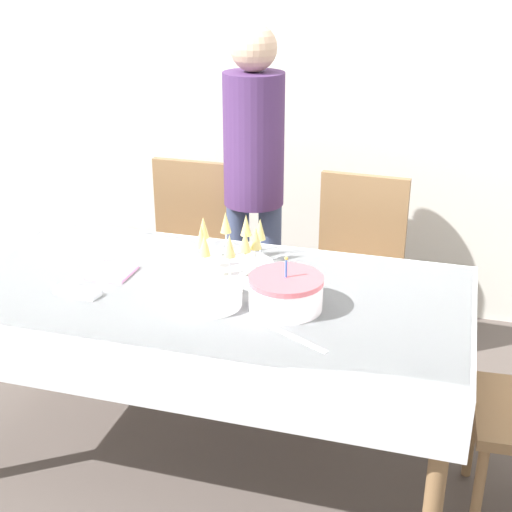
# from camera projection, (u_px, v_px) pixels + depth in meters

# --- Properties ---
(ground_plane) EXTENTS (12.00, 12.00, 0.00)m
(ground_plane) POSITION_uv_depth(u_px,v_px,m) (215.00, 455.00, 2.86)
(ground_plane) COLOR #564C47
(wall_back) EXTENTS (8.00, 0.05, 2.70)m
(wall_back) POSITION_uv_depth(u_px,v_px,m) (307.00, 59.00, 3.68)
(wall_back) COLOR silver
(wall_back) RESTS_ON ground_plane
(dining_table) EXTENTS (1.84, 0.93, 0.74)m
(dining_table) POSITION_uv_depth(u_px,v_px,m) (212.00, 313.00, 2.60)
(dining_table) COLOR white
(dining_table) RESTS_ON ground_plane
(dining_chair_far_left) EXTENTS (0.42, 0.42, 0.95)m
(dining_chair_far_left) POSITION_uv_depth(u_px,v_px,m) (187.00, 253.00, 3.45)
(dining_chair_far_left) COLOR olive
(dining_chair_far_left) RESTS_ON ground_plane
(dining_chair_far_right) EXTENTS (0.44, 0.44, 0.95)m
(dining_chair_far_right) POSITION_uv_depth(u_px,v_px,m) (355.00, 273.00, 3.24)
(dining_chair_far_right) COLOR olive
(dining_chair_far_right) RESTS_ON ground_plane
(birthday_cake) EXTENTS (0.25, 0.25, 0.19)m
(birthday_cake) POSITION_uv_depth(u_px,v_px,m) (286.00, 293.00, 2.40)
(birthday_cake) COLOR white
(birthday_cake) RESTS_ON dining_table
(champagne_tray) EXTENTS (0.35, 0.35, 0.18)m
(champagne_tray) POSITION_uv_depth(u_px,v_px,m) (230.00, 246.00, 2.70)
(champagne_tray) COLOR silver
(champagne_tray) RESTS_ON dining_table
(plate_stack_main) EXTENTS (0.23, 0.23, 0.06)m
(plate_stack_main) POSITION_uv_depth(u_px,v_px,m) (208.00, 297.00, 2.44)
(plate_stack_main) COLOR white
(plate_stack_main) RESTS_ON dining_table
(cake_knife) EXTENTS (0.27, 0.16, 0.00)m
(cake_knife) POSITION_uv_depth(u_px,v_px,m) (290.00, 335.00, 2.25)
(cake_knife) COLOR silver
(cake_knife) RESTS_ON dining_table
(fork_pile) EXTENTS (0.18, 0.08, 0.02)m
(fork_pile) POSITION_uv_depth(u_px,v_px,m) (77.00, 292.00, 2.52)
(fork_pile) COLOR silver
(fork_pile) RESTS_ON dining_table
(napkin_pile) EXTENTS (0.15, 0.15, 0.01)m
(napkin_pile) POSITION_uv_depth(u_px,v_px,m) (112.00, 272.00, 2.68)
(napkin_pile) COLOR pink
(napkin_pile) RESTS_ON dining_table
(person_standing) EXTENTS (0.28, 0.28, 1.58)m
(person_standing) POSITION_uv_depth(u_px,v_px,m) (254.00, 166.00, 3.29)
(person_standing) COLOR #3F4C72
(person_standing) RESTS_ON ground_plane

